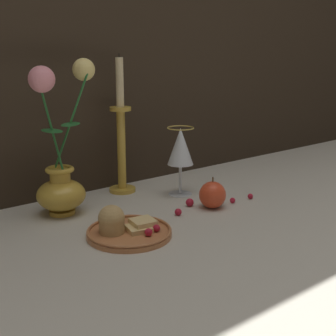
# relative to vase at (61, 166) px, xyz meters

# --- Properties ---
(ground_plane) EXTENTS (2.40, 2.40, 0.00)m
(ground_plane) POSITION_rel_vase_xyz_m (0.19, -0.12, -0.12)
(ground_plane) COLOR #B7B2A3
(ground_plane) RESTS_ON ground
(vase) EXTENTS (0.18, 0.11, 0.36)m
(vase) POSITION_rel_vase_xyz_m (0.00, 0.00, 0.00)
(vase) COLOR gold
(vase) RESTS_ON ground_plane
(plate_with_pastries) EXTENTS (0.18, 0.18, 0.07)m
(plate_with_pastries) POSITION_rel_vase_xyz_m (0.04, -0.21, -0.10)
(plate_with_pastries) COLOR #B77042
(plate_with_pastries) RESTS_ON ground_plane
(wine_glass) EXTENTS (0.07, 0.07, 0.18)m
(wine_glass) POSITION_rel_vase_xyz_m (0.31, -0.06, 0.01)
(wine_glass) COLOR silver
(wine_glass) RESTS_ON ground_plane
(candlestick) EXTENTS (0.07, 0.07, 0.37)m
(candlestick) POSITION_rel_vase_xyz_m (0.20, 0.06, 0.03)
(candlestick) COLOR gold
(candlestick) RESTS_ON ground_plane
(apple_beside_vase) EXTENTS (0.07, 0.07, 0.08)m
(apple_beside_vase) POSITION_rel_vase_xyz_m (0.30, -0.19, -0.08)
(apple_beside_vase) COLOR #D14223
(apple_beside_vase) RESTS_ON ground_plane
(berry_near_plate) EXTENTS (0.02, 0.02, 0.02)m
(berry_near_plate) POSITION_rel_vase_xyz_m (0.27, -0.15, -0.11)
(berry_near_plate) COLOR #AD192D
(berry_near_plate) RESTS_ON ground_plane
(berry_front_center) EXTENTS (0.01, 0.01, 0.01)m
(berry_front_center) POSITION_rel_vase_xyz_m (0.43, -0.20, -0.11)
(berry_front_center) COLOR #AD192D
(berry_front_center) RESTS_ON ground_plane
(berry_by_glass_stem) EXTENTS (0.02, 0.02, 0.02)m
(berry_by_glass_stem) POSITION_rel_vase_xyz_m (0.20, -0.18, -0.11)
(berry_by_glass_stem) COLOR #AD192D
(berry_by_glass_stem) RESTS_ON ground_plane
(berry_under_candlestick) EXTENTS (0.02, 0.02, 0.02)m
(berry_under_candlestick) POSITION_rel_vase_xyz_m (0.07, -0.08, -0.11)
(berry_under_candlestick) COLOR #AD192D
(berry_under_candlestick) RESTS_ON ground_plane
(berry_far_right) EXTENTS (0.01, 0.01, 0.01)m
(berry_far_right) POSITION_rel_vase_xyz_m (0.37, -0.20, -0.11)
(berry_far_right) COLOR #AD192D
(berry_far_right) RESTS_ON ground_plane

